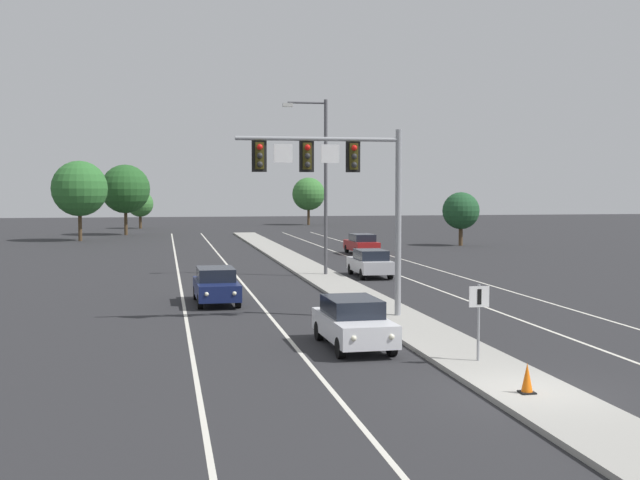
# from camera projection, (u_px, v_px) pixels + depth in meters

# --- Properties ---
(ground_plane) EXTENTS (260.00, 260.00, 0.00)m
(ground_plane) POSITION_uv_depth(u_px,v_px,m) (529.00, 395.00, 20.01)
(ground_plane) COLOR #28282B
(median_island) EXTENTS (2.40, 110.00, 0.15)m
(median_island) POSITION_uv_depth(u_px,v_px,m) (358.00, 297.00, 37.65)
(median_island) COLOR #9E9B93
(median_island) RESTS_ON ground
(lane_stripe_oncoming_center) EXTENTS (0.14, 100.00, 0.01)m
(lane_stripe_oncoming_center) POSITION_uv_depth(u_px,v_px,m) (243.00, 283.00, 43.63)
(lane_stripe_oncoming_center) COLOR silver
(lane_stripe_oncoming_center) RESTS_ON ground
(lane_stripe_receding_center) EXTENTS (0.14, 100.00, 0.01)m
(lane_stripe_receding_center) POSITION_uv_depth(u_px,v_px,m) (411.00, 280.00, 45.40)
(lane_stripe_receding_center) COLOR silver
(lane_stripe_receding_center) RESTS_ON ground
(edge_stripe_left) EXTENTS (0.14, 100.00, 0.01)m
(edge_stripe_left) POSITION_uv_depth(u_px,v_px,m) (180.00, 285.00, 43.01)
(edge_stripe_left) COLOR silver
(edge_stripe_left) RESTS_ON ground
(edge_stripe_right) EXTENTS (0.14, 100.00, 0.01)m
(edge_stripe_right) POSITION_uv_depth(u_px,v_px,m) (467.00, 278.00, 46.02)
(edge_stripe_right) COLOR silver
(edge_stripe_right) RESTS_ON ground
(overhead_signal_mast) EXTENTS (6.41, 0.44, 7.20)m
(overhead_signal_mast) POSITION_uv_depth(u_px,v_px,m) (342.00, 178.00, 30.94)
(overhead_signal_mast) COLOR gray
(overhead_signal_mast) RESTS_ON median_island
(median_sign_post) EXTENTS (0.60, 0.10, 2.20)m
(median_sign_post) POSITION_uv_depth(u_px,v_px,m) (479.00, 311.00, 23.21)
(median_sign_post) COLOR gray
(median_sign_post) RESTS_ON median_island
(street_lamp_median) EXTENTS (2.58, 0.28, 10.00)m
(street_lamp_median) POSITION_uv_depth(u_px,v_px,m) (322.00, 176.00, 46.56)
(street_lamp_median) COLOR #4C4C51
(street_lamp_median) RESTS_ON median_island
(car_oncoming_white) EXTENTS (1.92, 4.51, 1.58)m
(car_oncoming_white) POSITION_uv_depth(u_px,v_px,m) (353.00, 322.00, 25.96)
(car_oncoming_white) COLOR silver
(car_oncoming_white) RESTS_ON ground
(car_oncoming_navy) EXTENTS (1.89, 4.50, 1.58)m
(car_oncoming_navy) POSITION_uv_depth(u_px,v_px,m) (216.00, 285.00, 35.90)
(car_oncoming_navy) COLOR #141E4C
(car_oncoming_navy) RESTS_ON ground
(car_receding_silver) EXTENTS (1.85, 4.48, 1.58)m
(car_receding_silver) POSITION_uv_depth(u_px,v_px,m) (370.00, 263.00, 46.76)
(car_receding_silver) COLOR #B7B7BC
(car_receding_silver) RESTS_ON ground
(car_receding_red) EXTENTS (1.92, 4.51, 1.58)m
(car_receding_red) POSITION_uv_depth(u_px,v_px,m) (362.00, 244.00, 63.00)
(car_receding_red) COLOR maroon
(car_receding_red) RESTS_ON ground
(traffic_cone_median_nose) EXTENTS (0.36, 0.36, 0.74)m
(traffic_cone_median_nose) POSITION_uv_depth(u_px,v_px,m) (527.00, 378.00, 19.57)
(traffic_cone_median_nose) COLOR black
(traffic_cone_median_nose) RESTS_ON median_island
(tree_far_right_c) EXTENTS (4.59, 4.59, 6.64)m
(tree_far_right_c) POSITION_uv_depth(u_px,v_px,m) (309.00, 194.00, 113.63)
(tree_far_right_c) COLOR #4C3823
(tree_far_right_c) RESTS_ON ground
(tree_far_left_a) EXTENTS (5.33, 5.33, 7.71)m
(tree_far_left_a) POSITION_uv_depth(u_px,v_px,m) (125.00, 189.00, 88.79)
(tree_far_left_a) COLOR #4C3823
(tree_far_left_a) RESTS_ON ground
(tree_far_left_b) EXTENTS (3.33, 3.33, 4.82)m
(tree_far_left_b) POSITION_uv_depth(u_px,v_px,m) (140.00, 204.00, 103.54)
(tree_far_left_b) COLOR #4C3823
(tree_far_left_b) RESTS_ON ground
(tree_far_right_a) EXTENTS (3.30, 3.30, 4.77)m
(tree_far_right_a) POSITION_uv_depth(u_px,v_px,m) (461.00, 211.00, 72.28)
(tree_far_right_a) COLOR #4C3823
(tree_far_right_a) RESTS_ON ground
(tree_far_left_c) EXTENTS (5.38, 5.38, 7.78)m
(tree_far_left_c) POSITION_uv_depth(u_px,v_px,m) (79.00, 189.00, 78.60)
(tree_far_left_c) COLOR #4C3823
(tree_far_left_c) RESTS_ON ground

